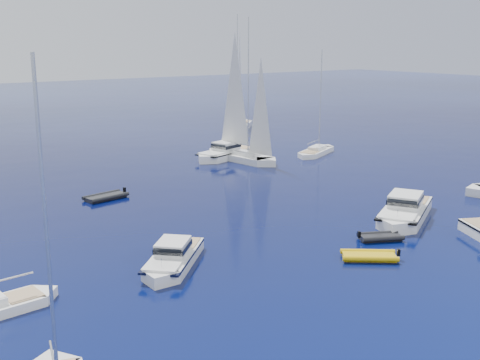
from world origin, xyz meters
name	(u,v)px	position (x,y,z in m)	size (l,w,h in m)	color
motor_cruiser_left	(173,266)	(-12.99, 15.22, 0.00)	(2.56, 8.38, 2.20)	silver
motor_cruiser_centre	(404,219)	(7.84, 13.26, 0.00)	(3.25, 10.62, 2.79)	white
motor_cruiser_distant	(225,158)	(10.58, 43.76, 0.00)	(3.14, 10.25, 2.69)	white
sailboat_centre	(316,154)	(21.82, 39.10, 0.00)	(2.46, 9.46, 13.90)	white
sailboat_sails_r	(241,160)	(11.42, 41.48, 0.00)	(3.16, 12.14, 17.84)	silver
sailboat_sails_far	(239,129)	(26.87, 63.71, 0.00)	(3.42, 13.15, 19.33)	silver
tender_yellow	(369,259)	(-1.49, 8.56, 0.00)	(2.13, 3.93, 0.95)	gold
tender_grey_near	(380,240)	(2.24, 10.86, 0.00)	(1.87, 3.36, 0.95)	black
tender_grey_far	(106,199)	(-9.69, 33.90, 0.00)	(2.26, 4.23, 0.95)	black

